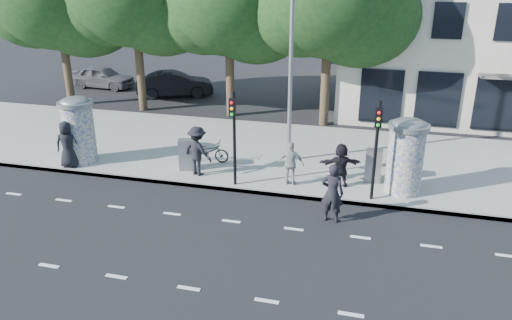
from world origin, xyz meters
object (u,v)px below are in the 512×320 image
(ped_f, at_px, (341,165))
(man_road, at_px, (332,193))
(street_lamp, at_px, (291,44))
(ad_column_left, at_px, (79,128))
(traffic_pole_near, at_px, (234,130))
(bicycle, at_px, (208,151))
(ped_a, at_px, (68,144))
(ped_d, at_px, (197,151))
(cabinet_right, at_px, (373,166))
(ad_column_right, at_px, (406,154))
(traffic_pole_far, at_px, (377,141))
(car_mid, at_px, (175,84))
(cabinet_left, at_px, (186,155))
(ped_e, at_px, (291,164))
(car_left, at_px, (103,77))

(ped_f, bearing_deg, man_road, 73.68)
(street_lamp, bearing_deg, ad_column_left, -165.06)
(traffic_pole_near, distance_m, bicycle, 3.03)
(ped_a, bearing_deg, traffic_pole_near, 161.09)
(ad_column_left, xyz_separation_m, ped_d, (5.00, -0.12, -0.45))
(cabinet_right, bearing_deg, ad_column_left, -174.87)
(ped_a, distance_m, man_road, 10.48)
(ad_column_right, relative_size, traffic_pole_far, 0.78)
(ped_a, distance_m, car_mid, 12.05)
(street_lamp, bearing_deg, bicycle, -163.29)
(ped_d, distance_m, bicycle, 1.43)
(car_mid, bearing_deg, traffic_pole_near, -172.07)
(man_road, xyz_separation_m, cabinet_left, (-5.83, 2.51, -0.21))
(traffic_pole_far, relative_size, ped_e, 2.12)
(street_lamp, bearing_deg, ped_f, -41.64)
(traffic_pole_far, height_order, ped_d, traffic_pole_far)
(cabinet_right, bearing_deg, ad_column_right, -32.34)
(cabinet_right, bearing_deg, traffic_pole_near, -160.94)
(ad_column_right, distance_m, cabinet_right, 1.46)
(ped_d, xyz_separation_m, ped_f, (5.26, 0.25, -0.14))
(ped_e, height_order, man_road, man_road)
(ad_column_left, height_order, ped_a, ad_column_left)
(street_lamp, height_order, cabinet_left, street_lamp)
(street_lamp, relative_size, bicycle, 4.76)
(ped_e, distance_m, ped_f, 1.75)
(traffic_pole_far, xyz_separation_m, man_road, (-1.17, -1.56, -1.27))
(ad_column_right, xyz_separation_m, cabinet_left, (-8.00, 0.04, -0.79))
(ped_d, distance_m, car_mid, 12.89)
(bicycle, height_order, cabinet_right, cabinet_right)
(ped_a, relative_size, ped_e, 1.16)
(traffic_pole_near, distance_m, ped_a, 6.82)
(ped_e, height_order, cabinet_right, ped_e)
(traffic_pole_near, bearing_deg, street_lamp, 63.77)
(bicycle, bearing_deg, ped_f, -103.57)
(ad_column_right, relative_size, cabinet_right, 2.19)
(ad_column_right, distance_m, traffic_pole_far, 1.52)
(ad_column_right, bearing_deg, ad_column_left, -179.08)
(ped_a, relative_size, car_left, 0.44)
(ad_column_left, height_order, ped_e, ad_column_left)
(traffic_pole_far, bearing_deg, bicycle, 163.49)
(ad_column_left, height_order, ped_d, ad_column_left)
(ad_column_right, relative_size, bicycle, 1.58)
(traffic_pole_far, bearing_deg, cabinet_left, 172.28)
(traffic_pole_far, relative_size, street_lamp, 0.42)
(ad_column_right, height_order, street_lamp, street_lamp)
(ped_f, xyz_separation_m, cabinet_left, (-5.86, 0.11, -0.20))
(ped_e, bearing_deg, bicycle, -19.31)
(traffic_pole_near, height_order, ped_e, traffic_pole_near)
(traffic_pole_near, distance_m, ped_f, 3.96)
(traffic_pole_far, height_order, car_mid, traffic_pole_far)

